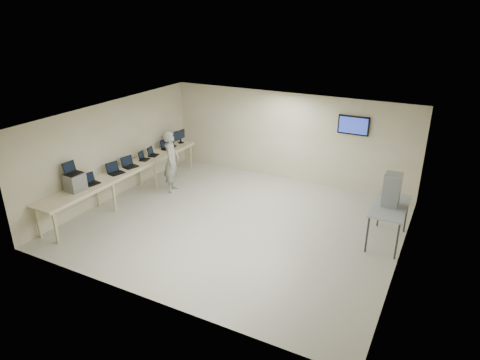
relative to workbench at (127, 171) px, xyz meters
The scene contains 15 objects.
room 3.67m from the workbench, ahead, with size 8.01×7.01×2.81m.
workbench is the anchor object (origin of this frame).
equipment_box 1.83m from the workbench, 92.00° to the right, with size 0.38×0.43×0.45m, color slate.
laptop_on_box 1.90m from the workbench, 93.85° to the right, with size 0.32×0.39×0.30m.
laptop_0 1.32m from the workbench, 92.76° to the right, with size 0.37×0.41×0.29m.
laptop_1 0.47m from the workbench, 93.67° to the right, with size 0.42×0.46×0.31m.
laptop_2 0.21m from the workbench, 93.39° to the left, with size 0.41×0.45×0.31m.
laptop_3 0.83m from the workbench, 93.79° to the left, with size 0.32×0.36×0.25m.
laptop_4 1.26m from the workbench, 92.55° to the left, with size 0.33×0.37×0.26m.
laptop_5 2.01m from the workbench, 91.97° to the left, with size 0.32×0.39×0.30m.
monitor_near 2.35m from the workbench, 90.28° to the left, with size 0.21×0.47×0.46m.
monitor_far 2.76m from the workbench, 90.24° to the left, with size 0.20×0.44×0.44m.
soldier 1.32m from the workbench, 48.48° to the left, with size 0.69×0.45×1.88m, color slate.
side_table 7.24m from the workbench, ahead, with size 0.75×1.61×0.96m.
storage_bins 7.24m from the workbench, ahead, with size 0.37×0.41×0.78m.
Camera 1 is at (4.63, -8.68, 5.30)m, focal length 32.00 mm.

